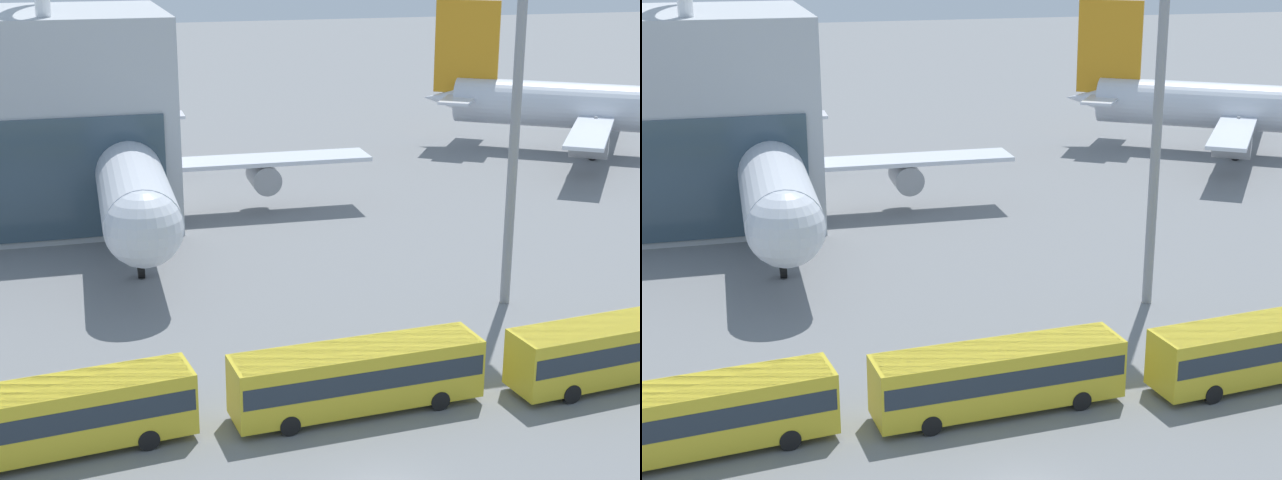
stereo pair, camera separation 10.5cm
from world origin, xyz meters
The scene contains 6 objects.
airliner_at_gate_far centered at (-7.06, 43.43, 5.20)m, with size 40.16×42.46×15.17m.
airliner_parked_remote centered at (42.77, 55.81, 5.01)m, with size 34.61×31.27×15.47m.
shuttle_bus_0 centered at (-13.10, 7.29, 1.95)m, with size 12.67×4.33×3.33m.
shuttle_bus_1 centered at (1.11, 7.71, 1.95)m, with size 12.59×3.64×3.33m.
shuttle_bus_2 centered at (15.32, 7.39, 1.95)m, with size 12.65×4.14×3.33m.
floodlight_mast centered at (14.46, 19.26, 14.80)m, with size 2.44×2.44×23.14m.
Camera 1 is at (-11.92, -33.58, 22.52)m, focal length 55.00 mm.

